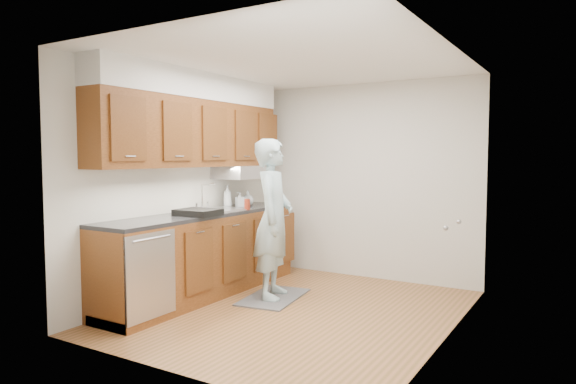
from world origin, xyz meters
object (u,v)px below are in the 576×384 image
(soap_bottle_a, at_px, (228,196))
(person, at_px, (273,208))
(soap_bottle_b, at_px, (240,199))
(soda_can, at_px, (247,204))
(dish_rack, at_px, (198,212))
(soap_bottle_c, at_px, (248,198))
(steel_can, at_px, (247,202))

(soap_bottle_a, bearing_deg, person, -20.84)
(soap_bottle_b, height_order, soda_can, soap_bottle_b)
(soap_bottle_a, relative_size, dish_rack, 0.63)
(soap_bottle_a, xyz_separation_m, soap_bottle_b, (0.12, 0.09, -0.04))
(soap_bottle_a, relative_size, soap_bottle_c, 1.42)
(soda_can, relative_size, steel_can, 1.14)
(dish_rack, bearing_deg, person, 40.25)
(soda_can, bearing_deg, soap_bottle_a, 160.59)
(person, distance_m, soap_bottle_b, 0.89)
(soda_can, height_order, steel_can, soda_can)
(soap_bottle_c, bearing_deg, soda_can, -55.64)
(dish_rack, bearing_deg, soap_bottle_a, 105.96)
(soap_bottle_c, relative_size, steel_can, 1.70)
(steel_can, height_order, dish_rack, steel_can)
(person, height_order, dish_rack, person)
(soda_can, distance_m, steel_can, 0.35)
(person, xyz_separation_m, soap_bottle_a, (-0.90, 0.34, 0.07))
(person, relative_size, soda_can, 15.52)
(soap_bottle_c, distance_m, steel_can, 0.20)
(person, relative_size, soap_bottle_b, 10.67)
(steel_can, distance_m, dish_rack, 1.04)
(soap_bottle_a, bearing_deg, steel_can, 35.85)
(soap_bottle_a, xyz_separation_m, soap_bottle_c, (0.09, 0.31, -0.04))
(soap_bottle_a, bearing_deg, dish_rack, -71.82)
(soap_bottle_c, bearing_deg, person, -38.89)
(person, bearing_deg, soap_bottle_a, 49.38)
(soap_bottle_c, height_order, steel_can, soap_bottle_c)
(person, relative_size, steel_can, 17.73)
(soap_bottle_b, bearing_deg, soap_bottle_c, 97.31)
(person, height_order, soap_bottle_b, person)
(soap_bottle_a, distance_m, steel_can, 0.25)
(dish_rack, bearing_deg, soda_can, 79.72)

